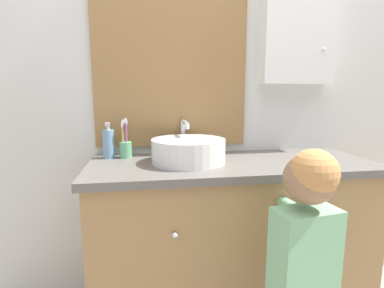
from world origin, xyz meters
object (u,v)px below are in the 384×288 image
object	(u,v)px
soap_dispenser	(108,143)
drinking_cup	(308,161)
child_figure	(304,263)
toothbrush_holder	(126,147)
sink_basin	(188,150)

from	to	relation	value
soap_dispenser	drinking_cup	distance (m)	0.95
child_figure	soap_dispenser	bearing A→B (deg)	136.44
toothbrush_holder	child_figure	world-z (taller)	toothbrush_holder
soap_dispenser	child_figure	xyz separation A→B (m)	(0.71, -0.68, -0.32)
soap_dispenser	child_figure	distance (m)	1.03
soap_dispenser	child_figure	size ratio (longest dim) A/B	0.19
drinking_cup	toothbrush_holder	bearing A→B (deg)	154.32
soap_dispenser	drinking_cup	world-z (taller)	soap_dispenser
sink_basin	child_figure	bearing A→B (deg)	-58.07
sink_basin	drinking_cup	xyz separation A→B (m)	(0.48, -0.23, -0.02)
sink_basin	drinking_cup	bearing A→B (deg)	-25.03
drinking_cup	child_figure	bearing A→B (deg)	-119.16
soap_dispenser	drinking_cup	xyz separation A→B (m)	(0.87, -0.38, -0.04)
soap_dispenser	sink_basin	bearing A→B (deg)	-22.13
toothbrush_holder	child_figure	distance (m)	0.97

